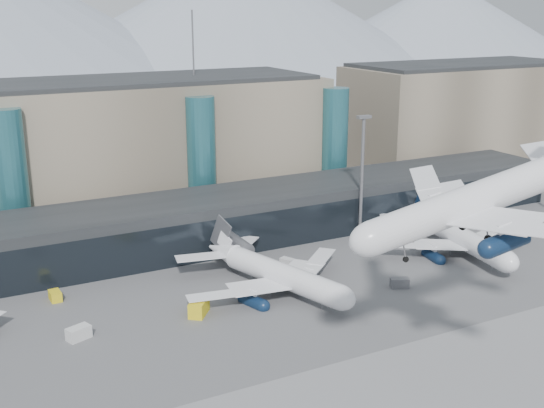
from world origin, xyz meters
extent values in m
plane|color=#515154|center=(0.00, 0.00, 0.00)|extent=(900.00, 900.00, 0.00)
cube|color=black|center=(0.00, 58.00, 5.00)|extent=(170.00, 18.00, 10.00)
cube|color=black|center=(0.00, 49.10, 4.00)|extent=(170.00, 0.40, 8.00)
cylinder|color=slate|center=(0.00, 47.00, 4.20)|extent=(2.80, 14.00, 2.80)
cube|color=slate|center=(0.00, 47.00, 1.20)|extent=(1.20, 1.20, 2.40)
cylinder|color=slate|center=(50.00, 47.00, 4.20)|extent=(2.80, 14.00, 2.80)
cube|color=slate|center=(50.00, 47.00, 1.20)|extent=(1.20, 1.20, 2.40)
cube|color=gray|center=(-25.00, 90.00, 15.00)|extent=(130.00, 30.00, 30.00)
cube|color=black|center=(-25.00, 90.00, 30.50)|extent=(123.50, 28.00, 1.00)
cube|color=gray|center=(95.00, 90.00, 15.00)|extent=(70.00, 30.00, 30.00)
cube|color=black|center=(95.00, 90.00, 30.50)|extent=(66.50, 28.00, 1.00)
cylinder|color=#286470|center=(-35.00, 74.00, 14.00)|extent=(6.40, 6.40, 28.00)
cylinder|color=#286470|center=(5.00, 74.00, 14.00)|extent=(6.40, 6.40, 28.00)
cylinder|color=#286470|center=(40.00, 74.00, 14.00)|extent=(6.40, 6.40, 28.00)
cylinder|color=slate|center=(10.00, 90.00, 38.00)|extent=(0.40, 0.40, 16.00)
cone|color=gray|center=(160.00, 380.00, 42.50)|extent=(340.00, 340.00, 85.00)
cone|color=gray|center=(340.00, 380.00, 35.00)|extent=(300.00, 300.00, 70.00)
cylinder|color=slate|center=(30.00, 48.00, 12.50)|extent=(0.70, 0.70, 25.00)
cube|color=slate|center=(30.00, 48.00, 25.30)|extent=(3.00, 1.20, 0.60)
cylinder|color=white|center=(7.18, -7.52, 26.21)|extent=(24.72, 6.88, 4.05)
ellipsoid|color=white|center=(-4.94, -6.09, 26.21)|extent=(6.10, 4.68, 4.05)
cube|color=white|center=(7.90, -16.38, 25.54)|extent=(11.10, 18.42, 0.20)
cylinder|color=#0D203C|center=(6.76, -14.14, 23.48)|extent=(5.11, 2.78, 2.22)
cube|color=white|center=(9.94, 0.93, 25.54)|extent=(14.21, 17.95, 0.20)
cylinder|color=#0D203C|center=(8.31, -0.98, 23.48)|extent=(5.11, 2.78, 2.22)
cylinder|color=slate|center=(-1.30, -6.52, 23.58)|extent=(0.16, 0.16, 3.24)
cylinder|color=black|center=(-1.30, -6.52, 22.17)|extent=(0.74, 0.34, 0.72)
cylinder|color=black|center=(7.94, -10.05, 22.17)|extent=(0.96, 0.46, 0.92)
cylinder|color=black|center=(8.51, -5.23, 22.17)|extent=(0.96, 0.46, 0.92)
cylinder|color=white|center=(0.64, 31.00, 4.55)|extent=(10.92, 24.76, 4.08)
ellipsoid|color=white|center=(4.15, 19.20, 4.55)|extent=(5.54, 6.64, 4.08)
cone|color=white|center=(-3.87, 46.17, 4.75)|extent=(5.91, 7.90, 4.08)
cube|color=white|center=(8.57, 35.19, 3.87)|extent=(17.13, 16.14, 0.20)
cylinder|color=#0D203C|center=(6.95, 33.24, 1.79)|extent=(3.55, 5.36, 2.24)
cube|color=white|center=(0.85, 47.57, 4.95)|extent=(8.98, 8.92, 0.16)
cube|color=white|center=(-8.29, 30.18, 3.87)|extent=(18.27, 8.50, 0.20)
cylinder|color=#0D203C|center=(-5.86, 29.43, 1.79)|extent=(3.55, 5.36, 2.24)
cube|color=white|center=(-8.59, 44.77, 4.95)|extent=(9.66, 5.26, 0.16)
cube|color=slate|center=(-3.97, 46.51, 8.01)|extent=(1.97, 5.91, 7.18)
cube|color=white|center=(-3.67, 45.50, 6.79)|extent=(1.43, 3.99, 3.93)
cylinder|color=slate|center=(3.09, 22.74, 1.89)|extent=(0.17, 0.17, 3.26)
cylinder|color=black|center=(3.09, 22.74, 0.47)|extent=(0.45, 0.77, 0.72)
cylinder|color=black|center=(2.69, 32.71, 0.47)|extent=(0.61, 1.00, 0.93)
cylinder|color=black|center=(-2.01, 31.31, 0.47)|extent=(0.61, 1.00, 0.93)
cylinder|color=white|center=(41.60, 31.00, 4.55)|extent=(7.71, 25.00, 4.09)
ellipsoid|color=white|center=(39.77, 18.80, 4.55)|extent=(4.89, 6.27, 4.09)
cone|color=white|center=(43.96, 46.68, 4.76)|extent=(5.09, 7.58, 4.09)
cube|color=white|center=(50.57, 31.43, 3.88)|extent=(18.60, 10.74, 0.20)
cylinder|color=#0D203C|center=(48.27, 30.35, 1.79)|extent=(2.96, 5.21, 2.25)
cube|color=white|center=(48.83, 45.95, 4.96)|extent=(9.81, 6.37, 0.16)
cube|color=white|center=(33.15, 34.05, 3.88)|extent=(18.00, 14.73, 0.20)
cylinder|color=#0D203C|center=(35.03, 32.34, 1.79)|extent=(2.96, 5.21, 2.25)
cube|color=white|center=(39.08, 47.41, 4.96)|extent=(9.46, 8.29, 0.16)
cube|color=#0D203C|center=(44.01, 47.03, 8.03)|extent=(1.15, 6.07, 7.20)
cube|color=white|center=(43.85, 45.98, 6.80)|extent=(0.89, 4.08, 3.93)
cylinder|color=slate|center=(40.32, 22.46, 1.90)|extent=(0.17, 0.17, 3.27)
cylinder|color=black|center=(40.32, 22.46, 0.47)|extent=(0.36, 0.76, 0.73)
cylinder|color=black|center=(44.18, 31.68, 0.47)|extent=(0.50, 0.98, 0.93)
cylinder|color=black|center=(39.33, 32.41, 0.47)|extent=(0.50, 0.98, 0.93)
cube|color=silver|center=(-32.97, 28.36, 0.95)|extent=(3.83, 2.95, 1.90)
cube|color=yellow|center=(-33.39, 43.95, 0.81)|extent=(1.82, 2.85, 1.61)
cube|color=#4C4C51|center=(20.26, 21.90, 0.87)|extent=(3.53, 2.76, 1.74)
cube|color=silver|center=(32.38, 44.10, 0.75)|extent=(2.58, 2.96, 1.49)
cube|color=silver|center=(8.06, 39.95, 0.74)|extent=(2.41, 2.91, 1.47)
cube|color=yellow|center=(-14.37, 27.96, 1.21)|extent=(4.52, 4.84, 2.41)
camera|label=1|loc=(-49.68, -64.39, 46.53)|focal=45.00mm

